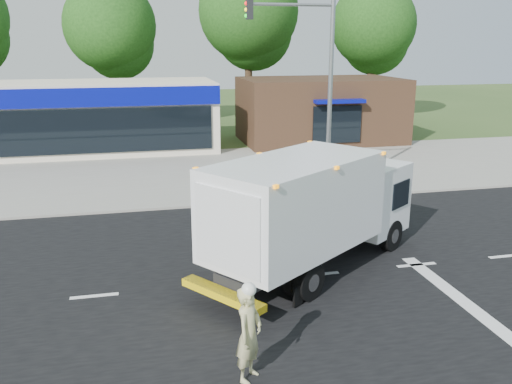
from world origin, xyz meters
TOP-DOWN VIEW (x-y plane):
  - ground at (0.00, 0.00)m, footprint 120.00×120.00m
  - road_asphalt at (0.00, 0.00)m, footprint 60.00×14.00m
  - sidewalk at (0.00, 8.20)m, footprint 60.00×2.40m
  - parking_apron at (0.00, 14.00)m, footprint 60.00×9.00m
  - lane_markings at (1.35, -1.35)m, footprint 55.20×7.00m
  - ems_box_truck at (-0.08, 0.39)m, footprint 7.48×6.33m
  - emergency_worker at (-2.88, -4.25)m, footprint 0.78×0.83m
  - retail_strip_mall at (-9.00, 19.93)m, footprint 18.00×6.20m
  - brown_storefront at (7.00, 19.98)m, footprint 10.00×6.70m
  - traffic_signal_pole at (2.35, 7.60)m, footprint 3.51×0.25m
  - background_trees at (-0.85, 28.16)m, footprint 36.77×7.39m

SIDE VIEW (x-z plane):
  - ground at x=0.00m, z-range 0.00..0.00m
  - road_asphalt at x=0.00m, z-range -0.01..0.01m
  - parking_apron at x=0.00m, z-range 0.00..0.02m
  - lane_markings at x=1.35m, z-range 0.01..0.02m
  - sidewalk at x=0.00m, z-range 0.00..0.12m
  - emergency_worker at x=-2.88m, z-range -0.02..1.99m
  - ems_box_truck at x=-0.08m, z-range 0.26..3.61m
  - brown_storefront at x=7.00m, z-range 0.00..4.00m
  - retail_strip_mall at x=-9.00m, z-range 0.01..4.01m
  - traffic_signal_pole at x=2.35m, z-range 0.92..8.92m
  - background_trees at x=-0.85m, z-range 1.33..13.43m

